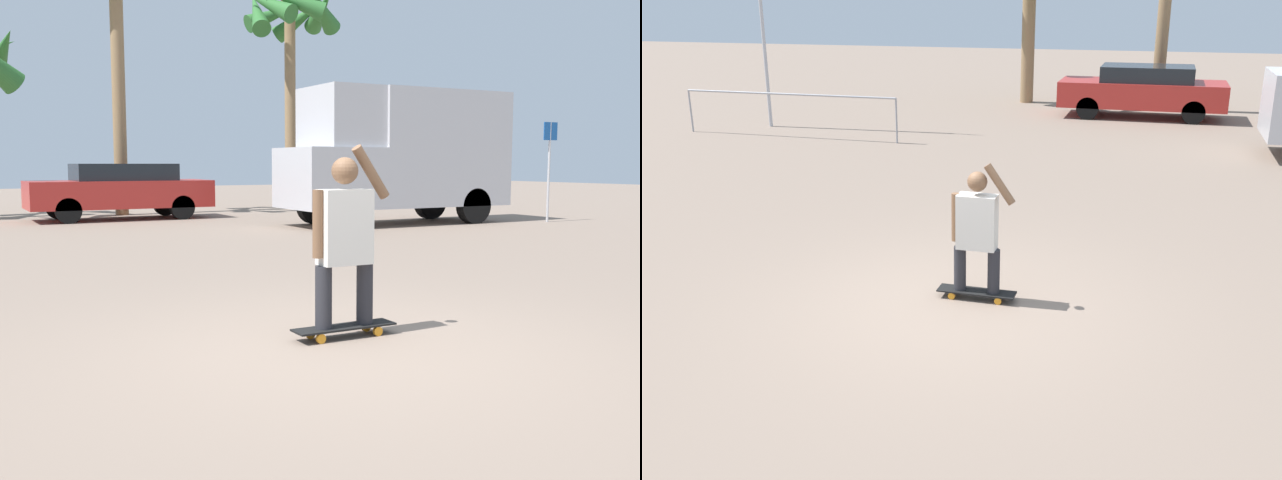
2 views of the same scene
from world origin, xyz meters
The scene contains 5 objects.
ground_plane centered at (0.00, 0.00, 0.00)m, with size 80.00×80.00×0.00m, color gray.
skateboard centered at (0.18, 0.30, 0.08)m, with size 0.91×0.23×0.10m.
person_skateboarder centered at (0.18, 0.30, 0.89)m, with size 0.73×0.22×1.52m.
parked_car_red centered at (1.48, 14.06, 0.77)m, with size 4.59×1.80×1.45m.
plaza_railing_segment centered at (-6.71, 8.62, 0.93)m, with size 5.62×0.05×1.08m.
Camera 2 is at (2.07, -7.05, 3.34)m, focal length 40.00 mm.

